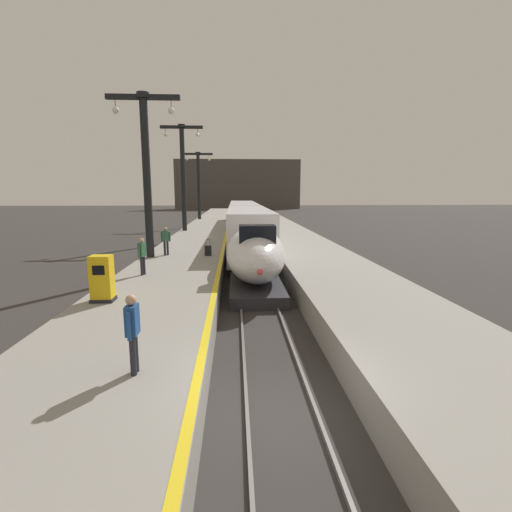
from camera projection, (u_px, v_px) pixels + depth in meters
ground_plane at (282, 418)px, 7.96m from camera, size 260.00×260.00×0.00m
platform_left at (199, 242)px, 32.00m from camera, size 4.80×110.00×1.05m
platform_right at (293, 242)px, 32.45m from camera, size 4.80×110.00×1.05m
platform_left_safety_stripe at (226, 236)px, 32.04m from camera, size 0.20×107.80×0.01m
rail_main_left at (237, 243)px, 34.97m from camera, size 0.08×110.00×0.12m
rail_main_right at (253, 243)px, 35.05m from camera, size 0.08×110.00×0.12m
highspeed_train_main at (246, 225)px, 33.03m from camera, size 2.92×38.44×3.60m
station_column_mid at (146, 161)px, 20.79m from camera, size 4.00×0.68×9.07m
station_column_far at (183, 168)px, 35.64m from camera, size 4.00×0.68×10.01m
station_column_distant at (199, 179)px, 51.22m from camera, size 4.00×0.68×9.10m
passenger_near_edge at (166, 239)px, 22.16m from camera, size 0.57×0.22×1.69m
passenger_mid_platform at (133, 328)px, 7.61m from camera, size 0.22×0.57×1.69m
passenger_far_waiting at (142, 253)px, 16.83m from camera, size 0.34×0.54×1.69m
rolling_suitcase at (208, 251)px, 22.07m from camera, size 0.40×0.22×0.98m
ticket_machine_yellow at (102, 280)px, 12.78m from camera, size 0.76×0.62×1.60m
terminus_back_wall at (238, 184)px, 107.14m from camera, size 36.00×2.00×14.00m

